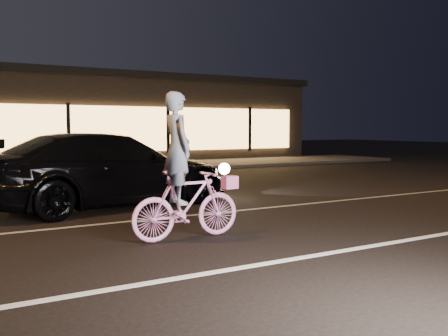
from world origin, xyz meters
TOP-DOWN VIEW (x-y plane):
  - ground at (0.00, 0.00)m, footprint 90.00×90.00m
  - lane_stripe_near at (0.00, -1.50)m, footprint 60.00×0.12m
  - lane_stripe_far at (0.00, 2.00)m, footprint 60.00×0.10m
  - sidewalk at (0.00, 13.00)m, footprint 30.00×4.00m
  - storefront at (0.00, 18.97)m, footprint 25.40×8.42m
  - cyclist at (-1.65, 0.22)m, footprint 1.74×0.60m
  - sedan at (-1.69, 3.82)m, footprint 5.66×3.06m

SIDE VIEW (x-z plane):
  - ground at x=0.00m, z-range 0.00..0.00m
  - lane_stripe_near at x=0.00m, z-range 0.00..0.01m
  - lane_stripe_far at x=0.00m, z-range 0.00..0.01m
  - sidewalk at x=0.00m, z-range 0.00..0.12m
  - sedan at x=-1.69m, z-range 0.00..1.56m
  - cyclist at x=-1.65m, z-range -0.32..1.88m
  - storefront at x=0.00m, z-range 0.05..4.25m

